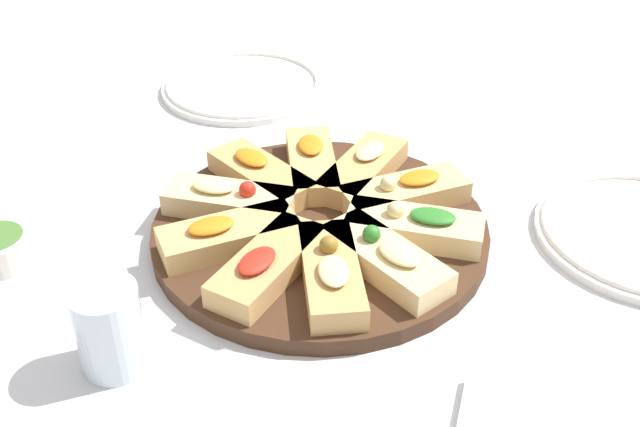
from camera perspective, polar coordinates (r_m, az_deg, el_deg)
name	(u,v)px	position (r m, az deg, el deg)	size (l,w,h in m)	color
ground_plane	(320,237)	(0.87, 0.00, -1.82)	(3.00, 3.00, 0.00)	silver
serving_board	(320,230)	(0.87, 0.00, -1.29)	(0.39, 0.39, 0.02)	#422819
focaccia_slice_0	(386,258)	(0.79, 5.04, -3.39)	(0.16, 0.12, 0.04)	#E5C689
focaccia_slice_1	(415,226)	(0.84, 7.25, -0.96)	(0.16, 0.07, 0.04)	#E5C689
focaccia_slice_2	(405,193)	(0.89, 6.49, 1.59)	(0.15, 0.14, 0.04)	#DBB775
focaccia_slice_3	(363,169)	(0.93, 3.31, 3.39)	(0.08, 0.16, 0.04)	tan
focaccia_slice_4	(312,164)	(0.94, -0.63, 3.82)	(0.12, 0.16, 0.04)	tan
focaccia_slice_5	(261,175)	(0.92, -4.54, 2.94)	(0.16, 0.12, 0.04)	tan
focaccia_slice_6	(230,200)	(0.88, -6.91, 1.04)	(0.16, 0.08, 0.04)	#E5C689
focaccia_slice_7	(228,235)	(0.82, -7.04, -1.63)	(0.15, 0.15, 0.04)	tan
focaccia_slice_8	(267,265)	(0.78, -4.04, -3.91)	(0.08, 0.16, 0.04)	tan
focaccia_slice_9	(331,272)	(0.77, 0.86, -4.51)	(0.12, 0.16, 0.04)	tan
plate_left	(243,85)	(1.22, -5.87, 9.70)	(0.26, 0.26, 0.02)	white
water_glass	(110,329)	(0.72, -15.73, -8.45)	(0.06, 0.06, 0.09)	silver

